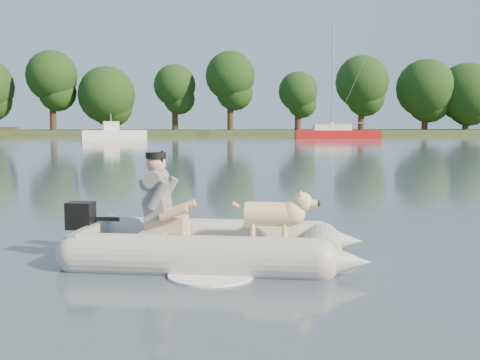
{
  "coord_description": "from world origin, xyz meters",
  "views": [
    {
      "loc": [
        -0.73,
        -6.33,
        1.61
      ],
      "look_at": [
        -0.0,
        2.42,
        0.75
      ],
      "focal_mm": 45.0,
      "sensor_mm": 36.0,
      "label": 1
    }
  ],
  "objects": [
    {
      "name": "shore_bank",
      "position": [
        0.0,
        62.0,
        0.25
      ],
      "size": [
        160.0,
        12.0,
        0.7
      ],
      "primitive_type": "cube",
      "color": "#47512D",
      "rests_on": "water"
    },
    {
      "name": "dinghy",
      "position": [
        -0.46,
        0.5,
        0.57
      ],
      "size": [
        5.14,
        4.13,
        1.34
      ],
      "primitive_type": null,
      "rotation": [
        0.0,
        0.0,
        -0.2
      ],
      "color": "#AAAAA5",
      "rests_on": "water"
    },
    {
      "name": "treeline",
      "position": [
        5.75,
        61.07,
        5.3
      ],
      "size": [
        84.66,
        7.35,
        9.27
      ],
      "color": "#332316",
      "rests_on": "shore_bank"
    },
    {
      "name": "dog",
      "position": [
        0.16,
        0.43,
        0.5
      ],
      "size": [
        0.95,
        0.49,
        0.6
      ],
      "primitive_type": null,
      "rotation": [
        0.0,
        0.0,
        -0.2
      ],
      "color": "#D3B679",
      "rests_on": "dinghy"
    },
    {
      "name": "outboard_motor",
      "position": [
        -2.03,
        0.83,
        0.3
      ],
      "size": [
        0.45,
        0.35,
        0.76
      ],
      "primitive_type": null,
      "rotation": [
        0.0,
        0.0,
        -0.2
      ],
      "color": "black",
      "rests_on": "dinghy"
    },
    {
      "name": "man",
      "position": [
        -1.11,
        0.69,
        0.75
      ],
      "size": [
        0.81,
        0.73,
        1.04
      ],
      "primitive_type": null,
      "rotation": [
        0.0,
        0.0,
        -0.2
      ],
      "color": "slate",
      "rests_on": "dinghy"
    },
    {
      "name": "motorboat",
      "position": [
        -7.16,
        45.1,
        1.06
      ],
      "size": [
        5.83,
        3.35,
        2.32
      ],
      "primitive_type": null,
      "rotation": [
        0.0,
        0.0,
        0.24
      ],
      "color": "white",
      "rests_on": "water"
    },
    {
      "name": "sailboat",
      "position": [
        12.71,
        48.28,
        0.46
      ],
      "size": [
        7.86,
        2.91,
        10.6
      ],
      "rotation": [
        0.0,
        0.0,
        -0.08
      ],
      "color": "#AB1313",
      "rests_on": "water"
    },
    {
      "name": "water",
      "position": [
        0.0,
        0.0,
        0.0
      ],
      "size": [
        160.0,
        160.0,
        0.0
      ],
      "primitive_type": "plane",
      "color": "#4F5F6B",
      "rests_on": "ground"
    }
  ]
}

